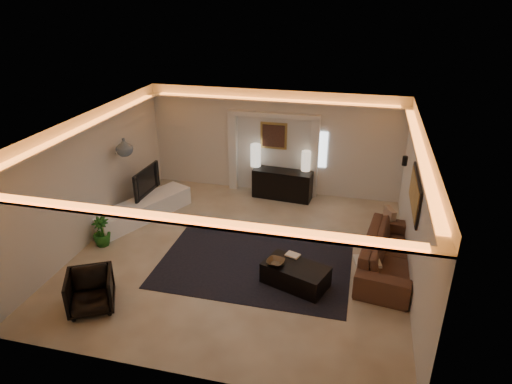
% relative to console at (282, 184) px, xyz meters
% --- Properties ---
extents(floor, '(7.00, 7.00, 0.00)m').
position_rel_console_xyz_m(floor, '(-0.35, -3.06, -0.40)').
color(floor, beige).
rests_on(floor, ground).
extents(ceiling, '(7.00, 7.00, 0.00)m').
position_rel_console_xyz_m(ceiling, '(-0.35, -3.06, 2.50)').
color(ceiling, white).
rests_on(ceiling, ground).
extents(wall_back, '(7.00, 0.00, 7.00)m').
position_rel_console_xyz_m(wall_back, '(-0.35, 0.44, 1.05)').
color(wall_back, silver).
rests_on(wall_back, ground).
extents(wall_front, '(7.00, 0.00, 7.00)m').
position_rel_console_xyz_m(wall_front, '(-0.35, -6.56, 1.05)').
color(wall_front, silver).
rests_on(wall_front, ground).
extents(wall_left, '(0.00, 7.00, 7.00)m').
position_rel_console_xyz_m(wall_left, '(-3.85, -3.06, 1.05)').
color(wall_left, silver).
rests_on(wall_left, ground).
extents(wall_right, '(0.00, 7.00, 7.00)m').
position_rel_console_xyz_m(wall_right, '(3.15, -3.06, 1.05)').
color(wall_right, silver).
rests_on(wall_right, ground).
extents(cove_soffit, '(7.00, 7.00, 0.04)m').
position_rel_console_xyz_m(cove_soffit, '(-0.35, -3.06, 2.22)').
color(cove_soffit, silver).
rests_on(cove_soffit, ceiling).
extents(daylight_slit, '(0.25, 0.03, 1.00)m').
position_rel_console_xyz_m(daylight_slit, '(1.00, 0.42, 0.95)').
color(daylight_slit, white).
rests_on(daylight_slit, wall_back).
extents(area_rug, '(4.00, 3.00, 0.01)m').
position_rel_console_xyz_m(area_rug, '(0.05, -3.26, -0.39)').
color(area_rug, black).
rests_on(area_rug, ground).
extents(pilaster_left, '(0.22, 0.20, 2.20)m').
position_rel_console_xyz_m(pilaster_left, '(-1.50, 0.34, 0.70)').
color(pilaster_left, silver).
rests_on(pilaster_left, ground).
extents(pilaster_right, '(0.22, 0.20, 2.20)m').
position_rel_console_xyz_m(pilaster_right, '(0.80, 0.34, 0.70)').
color(pilaster_right, silver).
rests_on(pilaster_right, ground).
extents(alcove_header, '(2.52, 0.20, 0.12)m').
position_rel_console_xyz_m(alcove_header, '(-0.35, 0.34, 1.85)').
color(alcove_header, silver).
rests_on(alcove_header, wall_back).
extents(painting_frame, '(0.74, 0.04, 0.74)m').
position_rel_console_xyz_m(painting_frame, '(-0.35, 0.41, 1.25)').
color(painting_frame, tan).
rests_on(painting_frame, wall_back).
extents(painting_canvas, '(0.62, 0.02, 0.62)m').
position_rel_console_xyz_m(painting_canvas, '(-0.35, 0.38, 1.25)').
color(painting_canvas, '#4C2D1E').
rests_on(painting_canvas, wall_back).
extents(art_panel_frame, '(0.04, 1.64, 0.74)m').
position_rel_console_xyz_m(art_panel_frame, '(3.12, -2.76, 1.30)').
color(art_panel_frame, black).
rests_on(art_panel_frame, wall_right).
extents(art_panel_gold, '(0.02, 1.50, 0.62)m').
position_rel_console_xyz_m(art_panel_gold, '(3.10, -2.76, 1.30)').
color(art_panel_gold, tan).
rests_on(art_panel_gold, wall_right).
extents(wall_sconce, '(0.12, 0.12, 0.22)m').
position_rel_console_xyz_m(wall_sconce, '(3.03, -0.86, 1.28)').
color(wall_sconce, black).
rests_on(wall_sconce, wall_right).
extents(wall_niche, '(0.10, 0.55, 0.04)m').
position_rel_console_xyz_m(wall_niche, '(-3.79, -1.66, 1.25)').
color(wall_niche, silver).
rests_on(wall_niche, wall_left).
extents(console, '(1.65, 0.64, 0.81)m').
position_rel_console_xyz_m(console, '(0.00, 0.00, 0.00)').
color(console, black).
rests_on(console, ground).
extents(lamp_left, '(0.32, 0.32, 0.63)m').
position_rel_console_xyz_m(lamp_left, '(-0.81, 0.19, 0.69)').
color(lamp_left, white).
rests_on(lamp_left, console).
extents(lamp_right, '(0.29, 0.29, 0.55)m').
position_rel_console_xyz_m(lamp_right, '(0.60, 0.19, 0.69)').
color(lamp_right, '#F8E4C0').
rests_on(lamp_right, console).
extents(media_ledge, '(1.74, 2.74, 0.51)m').
position_rel_console_xyz_m(media_ledge, '(-3.20, -2.04, -0.18)').
color(media_ledge, white).
rests_on(media_ledge, ground).
extents(tv, '(1.23, 0.21, 0.71)m').
position_rel_console_xyz_m(tv, '(-3.37, -1.59, 0.40)').
color(tv, black).
rests_on(tv, media_ledge).
extents(figurine, '(0.18, 0.18, 0.37)m').
position_rel_console_xyz_m(figurine, '(-3.50, -1.10, 0.24)').
color(figurine, black).
rests_on(figurine, media_ledge).
extents(ginger_jar, '(0.41, 0.41, 0.43)m').
position_rel_console_xyz_m(ginger_jar, '(-3.50, -2.04, 1.48)').
color(ginger_jar, slate).
rests_on(ginger_jar, wall_niche).
extents(plant, '(0.41, 0.41, 0.70)m').
position_rel_console_xyz_m(plant, '(-3.50, -3.46, -0.05)').
color(plant, '#1D5B18').
rests_on(plant, ground).
extents(sofa, '(2.74, 1.39, 0.77)m').
position_rel_console_xyz_m(sofa, '(2.80, -2.92, -0.02)').
color(sofa, '#57311B').
rests_on(sofa, ground).
extents(throw_blanket, '(0.56, 0.49, 0.05)m').
position_rel_console_xyz_m(throw_blanket, '(2.34, -3.59, 0.15)').
color(throw_blanket, white).
rests_on(throw_blanket, sofa).
extents(throw_pillow, '(0.27, 0.43, 0.41)m').
position_rel_console_xyz_m(throw_pillow, '(2.80, -1.58, 0.15)').
color(throw_pillow, '#9E7E62').
rests_on(throw_pillow, sofa).
extents(coffee_table, '(1.41, 1.07, 0.47)m').
position_rel_console_xyz_m(coffee_table, '(1.00, -3.90, -0.20)').
color(coffee_table, black).
rests_on(coffee_table, ground).
extents(bowl, '(0.41, 0.41, 0.08)m').
position_rel_console_xyz_m(bowl, '(0.60, -3.93, 0.05)').
color(bowl, '#483723').
rests_on(bowl, coffee_table).
extents(magazine, '(0.32, 0.28, 0.03)m').
position_rel_console_xyz_m(magazine, '(0.88, -3.56, 0.02)').
color(magazine, beige).
rests_on(magazine, coffee_table).
extents(armchair, '(1.07, 1.08, 0.74)m').
position_rel_console_xyz_m(armchair, '(-2.49, -5.49, -0.03)').
color(armchair, '#362E20').
rests_on(armchair, ground).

